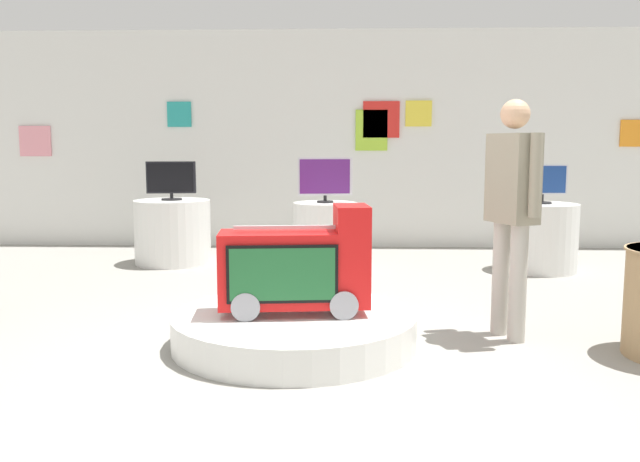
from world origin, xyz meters
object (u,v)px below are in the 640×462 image
object	(u,v)px
display_pedestal_right_rear	(173,232)
tv_on_center_rear	(325,178)
main_display_pedestal	(294,329)
display_pedestal_left_rear	(540,237)
shopper_browsing_near_truck	(512,201)
novelty_firetruck_tv	(297,270)
tv_on_left_rear	(543,182)
display_pedestal_center_rear	(325,236)
tv_on_right_rear	(171,180)

from	to	relation	value
display_pedestal_right_rear	tv_on_center_rear	bearing A→B (deg)	-8.99
display_pedestal_right_rear	main_display_pedestal	bearing A→B (deg)	-62.19
display_pedestal_left_rear	shopper_browsing_near_truck	bearing A→B (deg)	-110.51
novelty_firetruck_tv	shopper_browsing_near_truck	xyz separation A→B (m)	(1.48, 0.23, 0.45)
tv_on_center_rear	tv_on_left_rear	bearing A→B (deg)	-0.81
display_pedestal_right_rear	novelty_firetruck_tv	bearing A→B (deg)	-61.92
display_pedestal_left_rear	display_pedestal_center_rear	bearing A→B (deg)	179.18
tv_on_center_rear	shopper_browsing_near_truck	distance (m)	2.95
display_pedestal_left_rear	display_pedestal_right_rear	size ratio (longest dim) A/B	0.91
display_pedestal_center_rear	tv_on_right_rear	distance (m)	1.89
display_pedestal_center_rear	tv_on_center_rear	xyz separation A→B (m)	(-0.00, -0.00, 0.64)
novelty_firetruck_tv	tv_on_right_rear	xyz separation A→B (m)	(-1.67, 3.12, 0.44)
display_pedestal_right_rear	display_pedestal_center_rear	bearing A→B (deg)	-8.84
tv_on_center_rear	novelty_firetruck_tv	bearing A→B (deg)	-92.06
tv_on_left_rear	tv_on_right_rear	xyz separation A→B (m)	(-4.11, 0.31, -0.00)
display_pedestal_center_rear	shopper_browsing_near_truck	world-z (taller)	shopper_browsing_near_truck
display_pedestal_right_rear	tv_on_right_rear	bearing A→B (deg)	-97.53
tv_on_right_rear	display_pedestal_center_rear	bearing A→B (deg)	-8.71
tv_on_right_rear	tv_on_center_rear	bearing A→B (deg)	-8.85
shopper_browsing_near_truck	display_pedestal_left_rear	bearing A→B (deg)	69.49
main_display_pedestal	tv_on_right_rear	size ratio (longest dim) A/B	2.97
tv_on_center_rear	display_pedestal_right_rear	bearing A→B (deg)	171.01
main_display_pedestal	novelty_firetruck_tv	bearing A→B (deg)	-12.68
display_pedestal_left_rear	display_pedestal_right_rear	bearing A→B (deg)	175.70
display_pedestal_right_rear	tv_on_right_rear	distance (m)	0.60
novelty_firetruck_tv	display_pedestal_right_rear	distance (m)	3.55
tv_on_right_rear	main_display_pedestal	bearing A→B (deg)	-62.15
main_display_pedestal	display_pedestal_left_rear	distance (m)	3.75
display_pedestal_left_rear	display_pedestal_right_rear	world-z (taller)	same
display_pedestal_center_rear	main_display_pedestal	bearing A→B (deg)	-92.50
display_pedestal_left_rear	display_pedestal_right_rear	xyz separation A→B (m)	(-4.11, 0.31, 0.00)
tv_on_right_rear	tv_on_left_rear	bearing A→B (deg)	-4.30
display_pedestal_center_rear	tv_on_center_rear	world-z (taller)	tv_on_center_rear
tv_on_center_rear	tv_on_right_rear	distance (m)	1.79
display_pedestal_center_rear	display_pedestal_right_rear	xyz separation A→B (m)	(-1.77, 0.28, 0.00)
tv_on_center_rear	tv_on_right_rear	xyz separation A→B (m)	(-1.77, 0.28, -0.04)
display_pedestal_right_rear	tv_on_right_rear	size ratio (longest dim) A/B	1.55
novelty_firetruck_tv	shopper_browsing_near_truck	bearing A→B (deg)	8.97
main_display_pedestal	tv_on_right_rear	xyz separation A→B (m)	(-1.65, 3.12, 0.86)
display_pedestal_center_rear	shopper_browsing_near_truck	distance (m)	3.02
novelty_firetruck_tv	tv_on_center_rear	distance (m)	2.89
display_pedestal_left_rear	shopper_browsing_near_truck	size ratio (longest dim) A/B	0.47
display_pedestal_left_rear	shopper_browsing_near_truck	distance (m)	2.83
tv_on_left_rear	display_pedestal_left_rear	bearing A→B (deg)	90.15
display_pedestal_left_rear	tv_on_center_rear	xyz separation A→B (m)	(-2.34, 0.03, 0.64)
display_pedestal_left_rear	tv_on_center_rear	distance (m)	2.43
novelty_firetruck_tv	shopper_browsing_near_truck	world-z (taller)	shopper_browsing_near_truck
main_display_pedestal	shopper_browsing_near_truck	xyz separation A→B (m)	(1.50, 0.23, 0.86)
tv_on_left_rear	tv_on_right_rear	distance (m)	4.12
novelty_firetruck_tv	tv_on_center_rear	xyz separation A→B (m)	(0.10, 2.85, 0.48)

